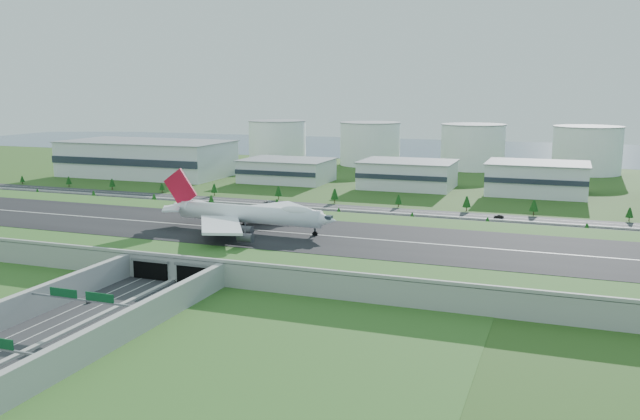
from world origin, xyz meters
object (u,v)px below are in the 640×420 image
(fuel_tank_a, at_px, (277,141))
(car_4, at_px, (54,194))
(car_7, at_px, (268,201))
(car_0, at_px, (91,300))
(boeing_747, at_px, (248,214))
(car_2, at_px, (146,307))
(car_5, at_px, (499,217))

(fuel_tank_a, bearing_deg, car_4, -102.17)
(car_7, bearing_deg, fuel_tank_a, -145.38)
(car_0, bearing_deg, boeing_747, 79.93)
(fuel_tank_a, height_order, car_0, fuel_tank_a)
(fuel_tank_a, height_order, car_2, fuel_tank_a)
(fuel_tank_a, xyz_separation_m, car_0, (108.70, -387.59, -16.73))
(car_7, bearing_deg, boeing_747, 32.88)
(car_0, height_order, car_7, car_7)
(boeing_747, relative_size, car_7, 16.54)
(car_2, bearing_deg, car_4, -32.49)
(boeing_747, height_order, car_4, boeing_747)
(car_5, bearing_deg, car_7, -94.35)
(car_0, height_order, car_5, car_5)
(boeing_747, xyz_separation_m, car_4, (-172.24, 85.74, -13.75))
(boeing_747, relative_size, car_4, 16.03)
(fuel_tank_a, relative_size, car_4, 10.45)
(boeing_747, relative_size, car_2, 14.19)
(car_2, bearing_deg, car_0, 8.94)
(fuel_tank_a, distance_m, car_0, 402.89)
(fuel_tank_a, distance_m, car_7, 222.03)
(fuel_tank_a, xyz_separation_m, car_2, (128.62, -388.02, -16.63))
(boeing_747, relative_size, car_0, 19.97)
(car_2, xyz_separation_m, car_7, (-44.53, 183.21, -0.08))
(car_0, xyz_separation_m, car_7, (-24.61, 182.78, 0.02))
(car_7, bearing_deg, car_2, 25.96)
(fuel_tank_a, bearing_deg, car_7, -67.68)
(car_0, distance_m, car_2, 19.92)
(boeing_747, distance_m, car_5, 135.76)
(boeing_747, bearing_deg, car_5, 51.25)
(car_5, xyz_separation_m, car_7, (-127.25, 2.86, -0.13))
(car_2, bearing_deg, car_7, -66.16)
(car_0, distance_m, car_7, 184.43)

